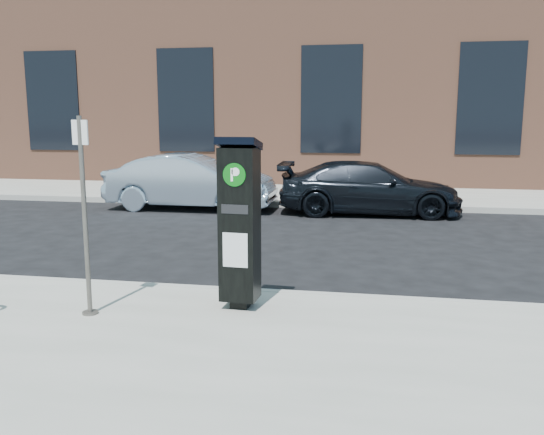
% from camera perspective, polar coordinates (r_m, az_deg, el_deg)
% --- Properties ---
extents(ground, '(120.00, 120.00, 0.00)m').
position_cam_1_polar(ground, '(7.92, -1.25, -8.18)').
color(ground, black).
rests_on(ground, ground).
extents(sidewalk_far, '(60.00, 12.00, 0.15)m').
position_cam_1_polar(sidewalk_far, '(21.56, 6.15, 3.59)').
color(sidewalk_far, gray).
rests_on(sidewalk_far, ground).
extents(curb_near, '(60.00, 0.12, 0.16)m').
position_cam_1_polar(curb_near, '(7.88, -1.28, -7.71)').
color(curb_near, '#9E9B93').
rests_on(curb_near, ground).
extents(curb_far, '(60.00, 0.12, 0.16)m').
position_cam_1_polar(curb_far, '(15.65, 4.57, 1.18)').
color(curb_far, '#9E9B93').
rests_on(curb_far, ground).
extents(building, '(28.00, 10.05, 8.25)m').
position_cam_1_polar(building, '(24.47, 6.85, 13.89)').
color(building, '#8E5740').
rests_on(building, ground).
extents(parking_kiosk, '(0.50, 0.45, 2.09)m').
position_cam_1_polar(parking_kiosk, '(6.93, -3.23, -0.41)').
color(parking_kiosk, black).
rests_on(parking_kiosk, sidewalk_near).
extents(sign_pole, '(0.21, 0.19, 2.33)m').
position_cam_1_polar(sign_pole, '(7.00, -18.05, -0.08)').
color(sign_pole, '#625D57').
rests_on(sign_pole, sidewalk_near).
extents(car_silver, '(4.47, 1.56, 1.47)m').
position_cam_1_polar(car_silver, '(15.56, -8.02, 3.52)').
color(car_silver, '#98ACC1').
rests_on(car_silver, ground).
extents(car_dark, '(4.68, 2.09, 1.33)m').
position_cam_1_polar(car_dark, '(14.89, 9.61, 2.92)').
color(car_dark, black).
rests_on(car_dark, ground).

